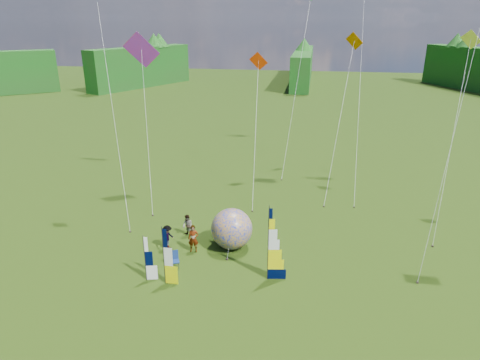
% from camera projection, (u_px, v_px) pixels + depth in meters
% --- Properties ---
extents(ground, '(220.00, 220.00, 0.00)m').
position_uv_depth(ground, '(246.00, 300.00, 23.46)').
color(ground, '#37520F').
rests_on(ground, ground).
extents(treeline_ring, '(210.00, 210.00, 8.00)m').
position_uv_depth(treeline_ring, '(246.00, 235.00, 22.04)').
color(treeline_ring, '#115712').
rests_on(treeline_ring, ground).
extents(feather_banner_main, '(1.25, 0.30, 4.60)m').
position_uv_depth(feather_banner_main, '(268.00, 245.00, 24.56)').
color(feather_banner_main, black).
rests_on(feather_banner_main, ground).
extents(side_banner_left, '(0.99, 0.12, 3.55)m').
position_uv_depth(side_banner_left, '(164.00, 256.00, 24.35)').
color(side_banner_left, '#E0DD03').
rests_on(side_banner_left, ground).
extents(side_banner_far, '(0.85, 0.31, 2.84)m').
position_uv_depth(side_banner_far, '(145.00, 259.00, 24.78)').
color(side_banner_far, white).
rests_on(side_banner_far, ground).
extents(bol_inflatable, '(3.21, 3.21, 2.76)m').
position_uv_depth(bol_inflatable, '(232.00, 229.00, 28.39)').
color(bol_inflatable, '#0D25A1').
rests_on(bol_inflatable, ground).
extents(spectator_a, '(0.75, 0.54, 1.89)m').
position_uv_depth(spectator_a, '(193.00, 239.00, 28.03)').
color(spectator_a, '#66594C').
rests_on(spectator_a, ground).
extents(spectator_b, '(0.85, 0.79, 1.61)m').
position_uv_depth(spectator_b, '(188.00, 226.00, 30.07)').
color(spectator_b, '#66594C').
rests_on(spectator_b, ground).
extents(spectator_c, '(0.74, 1.18, 1.71)m').
position_uv_depth(spectator_c, '(167.00, 237.00, 28.38)').
color(spectator_c, '#66594C').
rests_on(spectator_c, ground).
extents(spectator_d, '(1.09, 0.75, 1.73)m').
position_uv_depth(spectator_d, '(218.00, 229.00, 29.48)').
color(spectator_d, '#66594C').
rests_on(spectator_d, ground).
extents(camp_chair, '(0.81, 0.81, 1.07)m').
position_uv_depth(camp_chair, '(174.00, 260.00, 26.33)').
color(camp_chair, navy).
rests_on(camp_chair, ground).
extents(kite_whale, '(7.89, 14.24, 19.04)m').
position_uv_depth(kite_whale, '(361.00, 80.00, 36.86)').
color(kite_whale, black).
rests_on(kite_whale, ground).
extents(kite_rainbow_delta, '(9.40, 12.58, 14.51)m').
position_uv_depth(kite_rainbow_delta, '(146.00, 115.00, 34.02)').
color(kite_rainbow_delta, red).
rests_on(kite_rainbow_delta, ground).
extents(kite_parafoil, '(8.22, 10.70, 20.32)m').
position_uv_depth(kite_parafoil, '(461.00, 101.00, 23.81)').
color(kite_parafoil, '#A70014').
rests_on(kite_parafoil, ground).
extents(small_kite_red, '(5.07, 12.08, 12.23)m').
position_uv_depth(small_kite_red, '(256.00, 124.00, 36.14)').
color(small_kite_red, '#C62E01').
rests_on(small_kite_red, ground).
extents(small_kite_orange, '(8.40, 11.55, 13.92)m').
position_uv_depth(small_kite_orange, '(340.00, 113.00, 36.09)').
color(small_kite_orange, '#D56900').
rests_on(small_kite_orange, ground).
extents(small_kite_yellow, '(7.92, 11.36, 14.21)m').
position_uv_depth(small_kite_yellow, '(454.00, 131.00, 29.86)').
color(small_kite_yellow, '#FCFF3C').
rests_on(small_kite_yellow, ground).
extents(small_kite_pink, '(7.53, 8.86, 17.92)m').
position_uv_depth(small_kite_pink, '(112.00, 101.00, 30.34)').
color(small_kite_pink, '#FF4EC0').
rests_on(small_kite_pink, ground).
extents(small_kite_green, '(7.42, 11.09, 17.94)m').
position_uv_depth(small_kite_green, '(297.00, 79.00, 41.14)').
color(small_kite_green, green).
rests_on(small_kite_green, ground).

